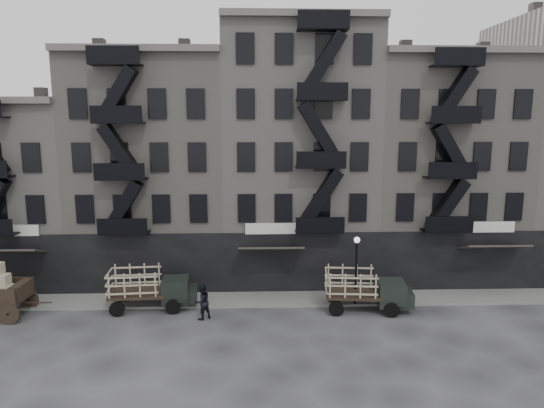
{
  "coord_description": "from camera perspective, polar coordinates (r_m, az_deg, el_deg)",
  "views": [
    {
      "loc": [
        -2.9,
        -24.83,
        11.12
      ],
      "look_at": [
        -1.95,
        4.0,
        6.03
      ],
      "focal_mm": 32.0,
      "sensor_mm": 36.0,
      "label": 1
    }
  ],
  "objects": [
    {
      "name": "ground",
      "position": [
        27.36,
        4.49,
        -14.0
      ],
      "size": [
        140.0,
        140.0,
        0.0
      ],
      "primitive_type": "plane",
      "color": "#38383A",
      "rests_on": "ground"
    },
    {
      "name": "sidewalk",
      "position": [
        30.78,
        3.71,
        -11.04
      ],
      "size": [
        55.0,
        2.5,
        0.15
      ],
      "primitive_type": "cube",
      "color": "slate",
      "rests_on": "ground"
    },
    {
      "name": "building_west",
      "position": [
        38.99,
        -27.89,
        1.3
      ],
      "size": [
        10.0,
        11.35,
        13.2
      ],
      "color": "gray",
      "rests_on": "ground"
    },
    {
      "name": "building_midwest",
      "position": [
        35.56,
        -13.43,
        3.9
      ],
      "size": [
        10.0,
        11.35,
        16.2
      ],
      "color": "gray",
      "rests_on": "ground"
    },
    {
      "name": "building_center",
      "position": [
        34.88,
        2.9,
        5.7
      ],
      "size": [
        10.0,
        11.35,
        18.2
      ],
      "color": "gray",
      "rests_on": "ground"
    },
    {
      "name": "building_mideast",
      "position": [
        37.16,
        18.48,
        3.91
      ],
      "size": [
        10.0,
        11.35,
        16.2
      ],
      "color": "gray",
      "rests_on": "ground"
    },
    {
      "name": "lamp_post",
      "position": [
        29.27,
        9.89,
        -6.69
      ],
      "size": [
        0.36,
        0.36,
        4.28
      ],
      "color": "black",
      "rests_on": "ground"
    },
    {
      "name": "stake_truck_west",
      "position": [
        29.77,
        -14.16,
        -9.28
      ],
      "size": [
        5.16,
        2.43,
        2.52
      ],
      "rotation": [
        0.0,
        0.0,
        0.08
      ],
      "color": "black",
      "rests_on": "ground"
    },
    {
      "name": "stake_truck_east",
      "position": [
        29.19,
        10.96,
        -9.56
      ],
      "size": [
        5.16,
        2.46,
        2.51
      ],
      "rotation": [
        0.0,
        0.0,
        -0.09
      ],
      "color": "black",
      "rests_on": "ground"
    },
    {
      "name": "pedestrian_mid",
      "position": [
        27.92,
        -8.22,
        -11.32
      ],
      "size": [
        1.25,
        1.2,
        2.03
      ],
      "primitive_type": "imported",
      "rotation": [
        0.0,
        0.0,
        3.78
      ],
      "color": "black",
      "rests_on": "ground"
    }
  ]
}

